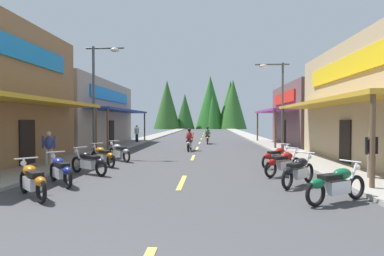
# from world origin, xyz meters

# --- Properties ---
(ground) EXTENTS (10.16, 91.92, 0.10)m
(ground) POSITION_xyz_m (0.00, 30.96, -0.05)
(ground) COLOR #424244
(sidewalk_left) EXTENTS (2.14, 91.92, 0.12)m
(sidewalk_left) POSITION_xyz_m (-6.15, 30.96, 0.06)
(sidewalk_left) COLOR gray
(sidewalk_left) RESTS_ON ground
(sidewalk_right) EXTENTS (2.14, 91.92, 0.12)m
(sidewalk_right) POSITION_xyz_m (6.15, 30.96, 0.06)
(sidewalk_right) COLOR #9E9991
(sidewalk_right) RESTS_ON ground
(centerline_dashes) EXTENTS (0.16, 65.14, 0.01)m
(centerline_dashes) POSITION_xyz_m (0.00, 33.67, 0.01)
(centerline_dashes) COLOR #E0C64C
(centerline_dashes) RESTS_ON ground
(storefront_left_far) EXTENTS (8.55, 12.79, 5.31)m
(storefront_left_far) POSITION_xyz_m (-10.55, 23.08, 2.66)
(storefront_left_far) COLOR gray
(storefront_left_far) RESTS_ON ground
(storefront_right_far) EXTENTS (9.01, 9.45, 5.10)m
(storefront_right_far) POSITION_xyz_m (10.79, 24.41, 2.55)
(storefront_right_far) COLOR brown
(storefront_right_far) RESTS_ON ground
(streetlamp_left) EXTENTS (2.12, 0.30, 6.15)m
(streetlamp_left) POSITION_xyz_m (-5.16, 14.85, 4.01)
(streetlamp_left) COLOR #474C51
(streetlamp_left) RESTS_ON ground
(streetlamp_right) EXTENTS (2.12, 0.30, 5.69)m
(streetlamp_right) POSITION_xyz_m (5.14, 17.67, 3.75)
(streetlamp_right) COLOR #474C51
(streetlamp_right) RESTS_ON ground
(motorcycle_parked_right_0) EXTENTS (1.90, 1.16, 1.04)m
(motorcycle_parked_right_0) POSITION_xyz_m (4.08, 6.12, 0.49)
(motorcycle_parked_right_0) COLOR black
(motorcycle_parked_right_0) RESTS_ON ground
(motorcycle_parked_right_1) EXTENTS (1.48, 1.68, 1.04)m
(motorcycle_parked_right_1) POSITION_xyz_m (3.72, 8.12, 0.49)
(motorcycle_parked_right_1) COLOR black
(motorcycle_parked_right_1) RESTS_ON ground
(motorcycle_parked_right_2) EXTENTS (1.71, 1.44, 1.04)m
(motorcycle_parked_right_2) POSITION_xyz_m (3.68, 9.90, 0.49)
(motorcycle_parked_right_2) COLOR black
(motorcycle_parked_right_2) RESTS_ON ground
(motorcycle_parked_right_3) EXTENTS (1.64, 1.52, 1.04)m
(motorcycle_parked_right_3) POSITION_xyz_m (3.88, 11.86, 0.49)
(motorcycle_parked_right_3) COLOR black
(motorcycle_parked_right_3) RESTS_ON ground
(motorcycle_parked_left_0) EXTENTS (1.62, 1.54, 1.04)m
(motorcycle_parked_left_0) POSITION_xyz_m (-3.77, 6.13, 0.49)
(motorcycle_parked_left_0) COLOR black
(motorcycle_parked_left_0) RESTS_ON ground
(motorcycle_parked_left_1) EXTENTS (1.53, 1.63, 1.04)m
(motorcycle_parked_left_1) POSITION_xyz_m (-3.84, 7.80, 0.49)
(motorcycle_parked_left_1) COLOR black
(motorcycle_parked_left_1) RESTS_ON ground
(motorcycle_parked_left_2) EXTENTS (1.87, 1.22, 1.04)m
(motorcycle_parked_left_2) POSITION_xyz_m (-3.68, 9.68, 0.49)
(motorcycle_parked_left_2) COLOR black
(motorcycle_parked_left_2) RESTS_ON ground
(motorcycle_parked_left_3) EXTENTS (1.65, 1.51, 1.04)m
(motorcycle_parked_left_3) POSITION_xyz_m (-3.89, 11.76, 0.49)
(motorcycle_parked_left_3) COLOR black
(motorcycle_parked_left_3) RESTS_ON ground
(motorcycle_parked_left_4) EXTENTS (1.60, 1.57, 1.04)m
(motorcycle_parked_left_4) POSITION_xyz_m (-3.68, 13.59, 0.49)
(motorcycle_parked_left_4) COLOR black
(motorcycle_parked_left_4) RESTS_ON ground
(rider_cruising_lead) EXTENTS (0.60, 2.14, 1.57)m
(rider_cruising_lead) POSITION_xyz_m (-0.46, 19.15, 0.66)
(rider_cruising_lead) COLOR black
(rider_cruising_lead) RESTS_ON ground
(rider_cruising_trailing) EXTENTS (0.60, 2.14, 1.57)m
(rider_cruising_trailing) POSITION_xyz_m (0.74, 25.60, 0.66)
(rider_cruising_trailing) COLOR black
(rider_cruising_trailing) RESTS_ON ground
(pedestrian_browsing) EXTENTS (0.56, 0.33, 1.61)m
(pedestrian_browsing) POSITION_xyz_m (-6.14, 11.31, 0.93)
(pedestrian_browsing) COLOR #B2A599
(pedestrian_browsing) RESTS_ON ground
(pedestrian_waiting) EXTENTS (0.40, 0.51, 1.66)m
(pedestrian_waiting) POSITION_xyz_m (-5.78, 26.01, 0.96)
(pedestrian_waiting) COLOR black
(pedestrian_waiting) RESTS_ON ground
(pedestrian_strolling) EXTENTS (0.53, 0.38, 1.74)m
(pedestrian_strolling) POSITION_xyz_m (6.45, 9.06, 1.01)
(pedestrian_strolling) COLOR #726659
(pedestrian_strolling) RESTS_ON ground
(treeline_backdrop) EXTENTS (23.74, 10.57, 13.85)m
(treeline_backdrop) POSITION_xyz_m (0.80, 77.00, 6.18)
(treeline_backdrop) COLOR #276923
(treeline_backdrop) RESTS_ON ground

